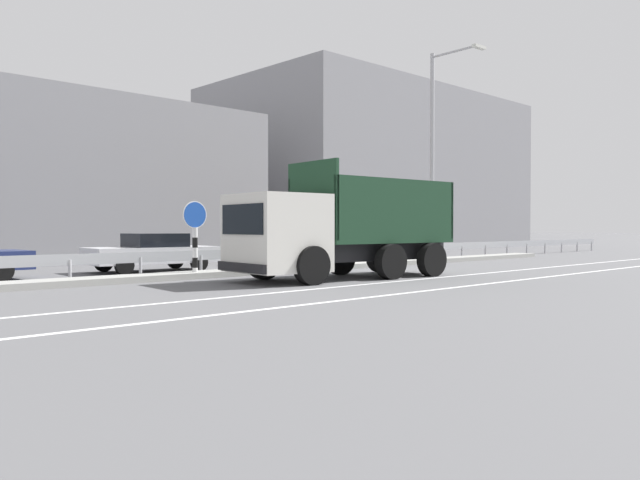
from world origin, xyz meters
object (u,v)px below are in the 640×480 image
median_road_sign (195,236)px  parked_car_2 (152,252)px  parked_car_3 (295,246)px  street_lamp_1 (436,146)px  dump_truck (322,236)px

median_road_sign → parked_car_2: median_road_sign is taller
parked_car_2 → parked_car_3: bearing=-83.8°
median_road_sign → parked_car_3: bearing=26.5°
street_lamp_1 → parked_car_2: bearing=161.9°
dump_truck → parked_car_2: dump_truck is taller
parked_car_2 → parked_car_3: (6.75, 0.22, 0.08)m
dump_truck → parked_car_3: bearing=-30.6°
parked_car_2 → dump_truck: bearing=-159.3°
median_road_sign → street_lamp_1: size_ratio=0.26×
parked_car_3 → parked_car_2: bearing=90.9°
median_road_sign → parked_car_2: (0.39, 3.34, -0.58)m
street_lamp_1 → parked_car_3: street_lamp_1 is taller
parked_car_2 → median_road_sign: bearing=177.6°
street_lamp_1 → median_road_sign: bearing=178.3°
dump_truck → parked_car_3: (4.83, 6.72, -0.51)m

